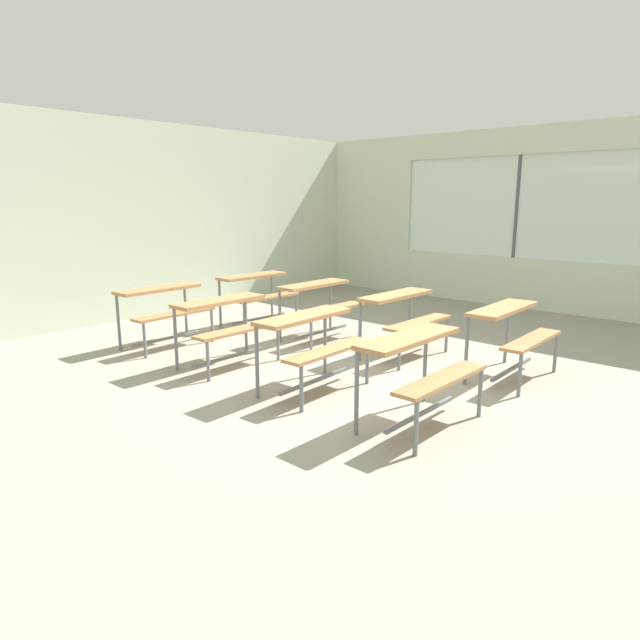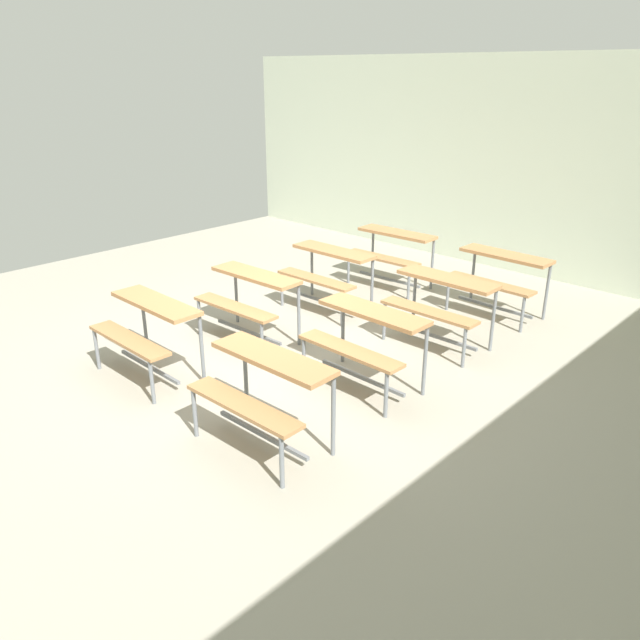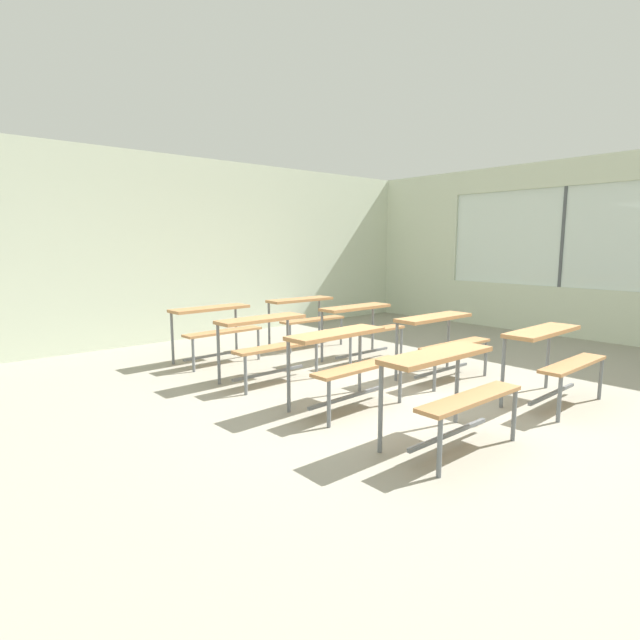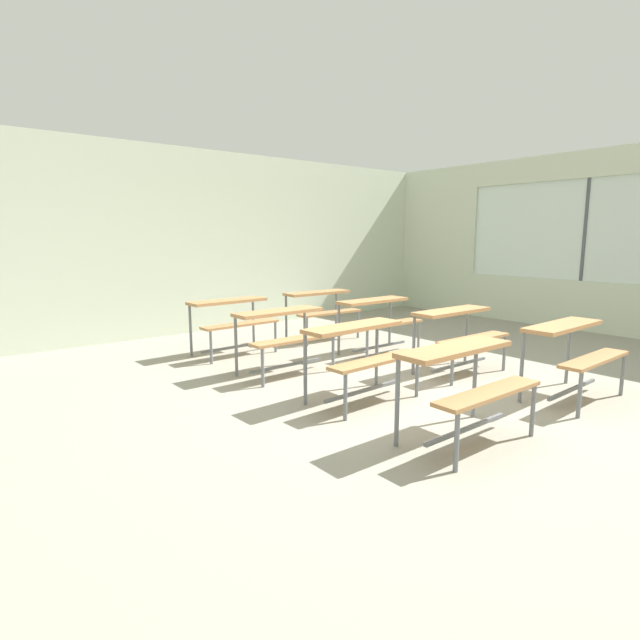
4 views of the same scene
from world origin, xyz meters
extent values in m
cube|color=gray|center=(0.00, 0.00, -0.03)|extent=(10.00, 9.00, 0.05)
cube|color=beige|center=(0.00, 4.50, 1.50)|extent=(10.00, 0.12, 3.00)
cube|color=#A87547|center=(-0.55, -0.98, 0.72)|extent=(1.10, 0.33, 0.04)
cube|color=#A87547|center=(-0.56, -1.30, 0.44)|extent=(1.10, 0.23, 0.03)
cylinder|color=slate|center=(-1.05, -0.84, 0.36)|extent=(0.04, 0.04, 0.72)
cylinder|color=slate|center=(-0.05, -0.85, 0.36)|extent=(0.04, 0.04, 0.72)
cylinder|color=slate|center=(-1.06, -1.39, 0.22)|extent=(0.04, 0.04, 0.44)
cylinder|color=slate|center=(-0.06, -1.40, 0.22)|extent=(0.04, 0.04, 0.44)
cube|color=slate|center=(-0.56, -1.12, 0.10)|extent=(1.00, 0.04, 0.03)
cube|color=#A87547|center=(1.14, -1.03, 0.72)|extent=(1.11, 0.34, 0.04)
cube|color=#A87547|center=(1.15, -1.35, 0.44)|extent=(1.10, 0.24, 0.03)
cylinder|color=slate|center=(0.64, -0.90, 0.36)|extent=(0.04, 0.04, 0.72)
cylinder|color=slate|center=(1.64, -0.88, 0.36)|extent=(0.04, 0.04, 0.72)
cylinder|color=slate|center=(0.65, -1.45, 0.22)|extent=(0.04, 0.04, 0.44)
cylinder|color=slate|center=(1.65, -1.43, 0.22)|extent=(0.04, 0.04, 0.44)
cube|color=slate|center=(1.15, -1.17, 0.10)|extent=(1.00, 0.05, 0.03)
cube|color=#A87547|center=(-0.52, 0.24, 0.72)|extent=(1.11, 0.36, 0.04)
cube|color=#A87547|center=(-0.50, -0.08, 0.44)|extent=(1.11, 0.26, 0.03)
cylinder|color=slate|center=(-1.02, 0.36, 0.36)|extent=(0.04, 0.04, 0.72)
cylinder|color=slate|center=(-0.02, 0.40, 0.36)|extent=(0.04, 0.04, 0.72)
cylinder|color=slate|center=(-1.00, -0.19, 0.22)|extent=(0.04, 0.04, 0.44)
cylinder|color=slate|center=(0.00, -0.15, 0.22)|extent=(0.04, 0.04, 0.44)
cube|color=slate|center=(-0.51, 0.10, 0.10)|extent=(1.00, 0.07, 0.03)
cube|color=#A87547|center=(1.10, 0.26, 0.72)|extent=(1.10, 0.34, 0.04)
cube|color=#A87547|center=(1.09, -0.06, 0.44)|extent=(1.10, 0.24, 0.03)
cylinder|color=slate|center=(0.60, 0.41, 0.36)|extent=(0.04, 0.04, 0.72)
cylinder|color=slate|center=(1.60, 0.39, 0.36)|extent=(0.04, 0.04, 0.72)
cylinder|color=slate|center=(0.59, -0.14, 0.22)|extent=(0.04, 0.04, 0.44)
cylinder|color=slate|center=(1.59, -0.16, 0.22)|extent=(0.04, 0.04, 0.44)
cube|color=slate|center=(1.09, 0.12, 0.10)|extent=(1.00, 0.05, 0.03)
cube|color=#A87547|center=(-0.54, 1.51, 0.72)|extent=(1.10, 0.33, 0.04)
cube|color=#A87547|center=(-0.53, 1.19, 0.44)|extent=(1.10, 0.23, 0.03)
cylinder|color=slate|center=(-1.04, 1.65, 0.36)|extent=(0.04, 0.04, 0.72)
cylinder|color=slate|center=(-0.04, 1.66, 0.36)|extent=(0.04, 0.04, 0.72)
cylinder|color=slate|center=(-1.03, 1.10, 0.22)|extent=(0.04, 0.04, 0.44)
cylinder|color=slate|center=(-0.03, 1.11, 0.22)|extent=(0.04, 0.04, 0.44)
cube|color=slate|center=(-0.54, 1.37, 0.10)|extent=(1.00, 0.04, 0.03)
cube|color=#A87547|center=(1.06, 1.55, 0.72)|extent=(1.10, 0.32, 0.04)
cube|color=#A87547|center=(1.06, 1.23, 0.44)|extent=(1.10, 0.22, 0.03)
cylinder|color=slate|center=(0.56, 1.69, 0.36)|extent=(0.04, 0.04, 0.72)
cylinder|color=slate|center=(1.56, 1.69, 0.36)|extent=(0.04, 0.04, 0.72)
cylinder|color=slate|center=(0.56, 1.14, 0.22)|extent=(0.04, 0.04, 0.44)
cylinder|color=slate|center=(1.56, 1.14, 0.22)|extent=(0.04, 0.04, 0.44)
cube|color=slate|center=(1.06, 1.41, 0.10)|extent=(1.00, 0.03, 0.03)
cube|color=#A87547|center=(-0.52, 2.77, 0.72)|extent=(1.11, 0.36, 0.04)
cube|color=#A87547|center=(-0.51, 2.45, 0.44)|extent=(1.11, 0.26, 0.03)
cylinder|color=slate|center=(-1.03, 2.89, 0.36)|extent=(0.04, 0.04, 0.72)
cylinder|color=slate|center=(-0.03, 2.93, 0.36)|extent=(0.04, 0.04, 0.72)
cylinder|color=slate|center=(-1.01, 2.34, 0.22)|extent=(0.04, 0.04, 0.44)
cylinder|color=slate|center=(-0.01, 2.38, 0.22)|extent=(0.04, 0.04, 0.44)
cube|color=slate|center=(-0.52, 2.63, 0.10)|extent=(1.00, 0.07, 0.03)
cube|color=#A87547|center=(1.08, 2.80, 0.72)|extent=(1.11, 0.35, 0.04)
cube|color=#A87547|center=(1.07, 2.48, 0.44)|extent=(1.11, 0.25, 0.03)
cylinder|color=slate|center=(0.58, 2.95, 0.36)|extent=(0.04, 0.04, 0.72)
cylinder|color=slate|center=(1.58, 2.92, 0.36)|extent=(0.04, 0.04, 0.72)
cylinder|color=slate|center=(0.56, 2.40, 0.22)|extent=(0.04, 0.04, 0.44)
cylinder|color=slate|center=(1.56, 2.37, 0.22)|extent=(0.04, 0.04, 0.44)
cube|color=slate|center=(1.07, 2.66, 0.10)|extent=(1.00, 0.06, 0.03)
camera|label=1|loc=(-4.29, -3.36, 1.83)|focal=30.99mm
camera|label=2|loc=(4.36, -3.90, 2.78)|focal=34.72mm
camera|label=3|loc=(-3.80, -3.30, 1.60)|focal=28.00mm
camera|label=4|loc=(-3.80, -3.30, 1.60)|focal=28.00mm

